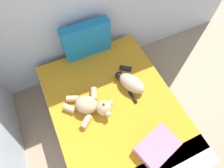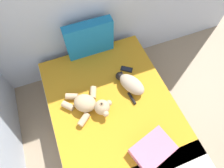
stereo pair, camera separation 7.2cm
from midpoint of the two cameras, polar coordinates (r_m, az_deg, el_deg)
bed at (r=2.42m, az=1.34°, el=-9.35°), size 1.44×1.92×0.50m
patterned_cushion at (r=2.46m, az=-5.88°, el=13.14°), size 0.60×0.13×0.47m
cat at (r=2.26m, az=6.40°, el=0.09°), size 0.32×0.44×0.15m
teddy_bear at (r=2.13m, az=-5.63°, el=-6.10°), size 0.54×0.45×0.18m
cell_phone at (r=2.45m, az=5.19°, el=4.38°), size 0.16×0.15×0.01m
throw_pillow at (r=2.04m, az=13.02°, el=-18.46°), size 0.46×0.38×0.11m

